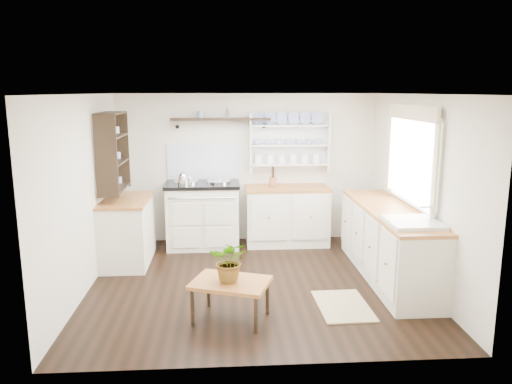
{
  "coord_description": "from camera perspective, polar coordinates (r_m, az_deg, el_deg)",
  "views": [
    {
      "loc": [
        -0.37,
        -5.82,
        2.33
      ],
      "look_at": [
        0.03,
        0.25,
        1.1
      ],
      "focal_mm": 35.0,
      "sensor_mm": 36.0,
      "label": 1
    }
  ],
  "objects": [
    {
      "name": "plate_rack",
      "position": [
        7.79,
        3.77,
        5.7
      ],
      "size": [
        1.2,
        0.22,
        0.9
      ],
      "color": "white",
      "rests_on": "wall_back"
    },
    {
      "name": "floor",
      "position": [
        6.28,
        -0.14,
        -10.34
      ],
      "size": [
        4.0,
        3.8,
        0.01
      ],
      "primitive_type": "cube",
      "color": "black",
      "rests_on": "ground"
    },
    {
      "name": "belfast_sink",
      "position": [
        5.78,
        17.42,
        -4.47
      ],
      "size": [
        0.55,
        0.6,
        0.45
      ],
      "color": "white",
      "rests_on": "right_cabinets"
    },
    {
      "name": "wall_left",
      "position": [
        6.16,
        -19.05,
        -0.25
      ],
      "size": [
        0.02,
        3.8,
        2.3
      ],
      "primitive_type": "cube",
      "color": "beige",
      "rests_on": "ground"
    },
    {
      "name": "wall_right",
      "position": [
        6.4,
        18.04,
        0.23
      ],
      "size": [
        0.02,
        3.8,
        2.3
      ],
      "primitive_type": "cube",
      "color": "beige",
      "rests_on": "ground"
    },
    {
      "name": "left_cabinets",
      "position": [
        7.1,
        -14.47,
        -4.21
      ],
      "size": [
        0.62,
        1.13,
        0.9
      ],
      "color": "silver",
      "rests_on": "floor"
    },
    {
      "name": "floor_rug",
      "position": [
        5.73,
        9.9,
        -12.69
      ],
      "size": [
        0.57,
        0.86,
        0.02
      ],
      "primitive_type": "cube",
      "rotation": [
        0.0,
        0.0,
        0.03
      ],
      "color": "olive",
      "rests_on": "floor"
    },
    {
      "name": "utensil_crock",
      "position": [
        7.66,
        1.89,
        1.2
      ],
      "size": [
        0.1,
        0.1,
        0.12
      ],
      "primitive_type": "cylinder",
      "color": "#A7613D",
      "rests_on": "back_cabinets"
    },
    {
      "name": "kettle",
      "position": [
        7.41,
        -8.35,
        1.33
      ],
      "size": [
        0.19,
        0.19,
        0.23
      ],
      "primitive_type": null,
      "color": "silver",
      "rests_on": "aga_cooker"
    },
    {
      "name": "ceiling",
      "position": [
        5.83,
        -0.15,
        11.13
      ],
      "size": [
        4.0,
        3.8,
        0.01
      ],
      "primitive_type": "cube",
      "color": "white",
      "rests_on": "wall_back"
    },
    {
      "name": "window",
      "position": [
        6.45,
        17.35,
        4.09
      ],
      "size": [
        0.08,
        1.55,
        1.22
      ],
      "color": "white",
      "rests_on": "wall_right"
    },
    {
      "name": "aga_cooker",
      "position": [
        7.62,
        -6.06,
        -2.52
      ],
      "size": [
        1.1,
        0.76,
        1.02
      ],
      "color": "silver",
      "rests_on": "floor"
    },
    {
      "name": "back_cabinets",
      "position": [
        7.72,
        3.55,
        -2.61
      ],
      "size": [
        1.27,
        0.63,
        0.9
      ],
      "color": "silver",
      "rests_on": "floor"
    },
    {
      "name": "left_shelving",
      "position": [
        6.93,
        -16.06,
        4.52
      ],
      "size": [
        0.28,
        0.8,
        1.05
      ],
      "primitive_type": "cube",
      "color": "black",
      "rests_on": "wall_left"
    },
    {
      "name": "potted_plant",
      "position": [
        5.14,
        -2.95,
        -7.84
      ],
      "size": [
        0.46,
        0.42,
        0.44
      ],
      "primitive_type": "imported",
      "rotation": [
        0.0,
        0.0,
        -0.23
      ],
      "color": "#3F7233",
      "rests_on": "center_table"
    },
    {
      "name": "wall_back",
      "position": [
        7.82,
        -1.03,
        2.75
      ],
      "size": [
        4.0,
        0.02,
        2.3
      ],
      "primitive_type": "cube",
      "color": "beige",
      "rests_on": "ground"
    },
    {
      "name": "center_table",
      "position": [
        5.23,
        -2.92,
        -10.59
      ],
      "size": [
        0.91,
        0.78,
        0.42
      ],
      "rotation": [
        0.0,
        0.0,
        -0.35
      ],
      "color": "brown",
      "rests_on": "floor"
    },
    {
      "name": "high_shelf",
      "position": [
        7.61,
        -4.05,
        8.23
      ],
      "size": [
        1.5,
        0.29,
        0.16
      ],
      "color": "black",
      "rests_on": "wall_back"
    },
    {
      "name": "right_cabinets",
      "position": [
        6.55,
        14.89,
        -5.56
      ],
      "size": [
        0.62,
        2.43,
        0.9
      ],
      "color": "silver",
      "rests_on": "floor"
    }
  ]
}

